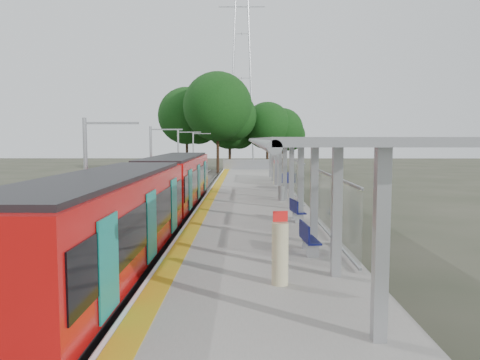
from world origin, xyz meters
The scene contains 16 objects.
ground centered at (0.00, 0.00, 0.00)m, with size 200.00×200.00×0.00m, color #474438.
trackbed centered at (-4.50, 20.00, 0.12)m, with size 3.00×70.00×0.24m, color #59544C.
platform centered at (0.00, 20.00, 0.50)m, with size 6.00×50.00×1.00m, color gray.
tactile_strip centered at (-2.55, 20.00, 1.01)m, with size 0.60×50.00×0.02m, color gold.
end_fence centered at (0.00, 44.95, 1.60)m, with size 6.00×0.10×1.20m, color #9EA0A5.
train centered at (-4.50, 10.32, 2.05)m, with size 2.74×27.60×3.62m.
canopy centered at (1.61, 16.19, 4.20)m, with size 3.27×38.00×3.66m.
pylon centered at (-1.00, 73.00, 19.00)m, with size 8.00×4.00×38.00m, color #9EA0A5, non-canonical shape.
tree_cluster centered at (-3.00, 53.11, 7.51)m, with size 20.17×13.46×13.12m.
catenary_masts centered at (-6.22, 19.00, 2.91)m, with size 2.08×48.16×5.40m.
bench_near centered at (1.58, 4.48, 1.51)m, with size 0.55×1.45×0.97m.
bench_mid centered at (1.85, 10.35, 1.49)m, with size 0.62×1.42×0.94m.
bench_far centered at (2.60, 23.73, 1.60)m, with size 1.16×1.74×1.15m.
info_pillar_near centered at (0.46, 1.24, 1.80)m, with size 0.42×0.42×1.85m.
info_pillar_far centered at (2.07, 26.79, 1.84)m, with size 0.44×0.44×1.94m.
litter_bin centered at (1.75, 17.20, 1.43)m, with size 0.42×0.42×0.86m, color #9EA0A5.
Camera 1 is at (-0.41, -10.17, 4.64)m, focal length 35.00 mm.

